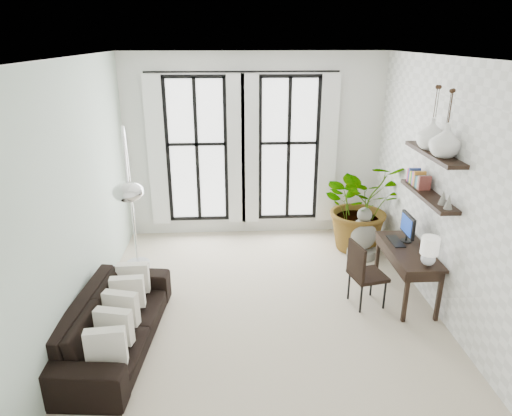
{
  "coord_description": "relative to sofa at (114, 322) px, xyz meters",
  "views": [
    {
      "loc": [
        -0.41,
        -5.32,
        3.42
      ],
      "look_at": [
        -0.09,
        0.3,
        1.29
      ],
      "focal_mm": 32.0,
      "sensor_mm": 36.0,
      "label": 1
    }
  ],
  "objects": [
    {
      "name": "floor",
      "position": [
        1.8,
        0.77,
        -0.32
      ],
      "size": [
        5.0,
        5.0,
        0.0
      ],
      "primitive_type": "plane",
      "color": "beige",
      "rests_on": "ground"
    },
    {
      "name": "ceiling",
      "position": [
        1.8,
        0.77,
        2.88
      ],
      "size": [
        5.0,
        5.0,
        0.0
      ],
      "primitive_type": "plane",
      "color": "white",
      "rests_on": "wall_back"
    },
    {
      "name": "wall_left",
      "position": [
        -0.45,
        0.77,
        1.28
      ],
      "size": [
        0.0,
        5.0,
        5.0
      ],
      "primitive_type": "plane",
      "rotation": [
        1.57,
        0.0,
        1.57
      ],
      "color": "silver",
      "rests_on": "floor"
    },
    {
      "name": "wall_right",
      "position": [
        4.05,
        0.77,
        1.28
      ],
      "size": [
        0.0,
        5.0,
        5.0
      ],
      "primitive_type": "plane",
      "rotation": [
        1.57,
        0.0,
        -1.57
      ],
      "color": "white",
      "rests_on": "floor"
    },
    {
      "name": "wall_back",
      "position": [
        1.8,
        3.27,
        1.28
      ],
      "size": [
        4.5,
        0.0,
        4.5
      ],
      "primitive_type": "plane",
      "rotation": [
        1.57,
        0.0,
        0.0
      ],
      "color": "white",
      "rests_on": "floor"
    },
    {
      "name": "windows",
      "position": [
        1.6,
        3.2,
        1.24
      ],
      "size": [
        3.26,
        0.13,
        2.65
      ],
      "color": "white",
      "rests_on": "wall_back"
    },
    {
      "name": "wall_shelves",
      "position": [
        3.91,
        0.88,
        1.41
      ],
      "size": [
        0.25,
        1.3,
        0.6
      ],
      "color": "black",
      "rests_on": "wall_right"
    },
    {
      "name": "sofa",
      "position": [
        0.0,
        0.0,
        0.0
      ],
      "size": [
        1.05,
        2.25,
        0.63
      ],
      "primitive_type": "imported",
      "rotation": [
        0.0,
        0.0,
        1.48
      ],
      "color": "black",
      "rests_on": "floor"
    },
    {
      "name": "throw_pillows",
      "position": [
        0.1,
        -0.0,
        0.18
      ],
      "size": [
        0.4,
        1.52,
        0.4
      ],
      "color": "silver",
      "rests_on": "sofa"
    },
    {
      "name": "plant",
      "position": [
        3.55,
        2.47,
        0.47
      ],
      "size": [
        1.65,
        1.5,
        1.57
      ],
      "primitive_type": "imported",
      "rotation": [
        0.0,
        0.0,
        0.22
      ],
      "color": "#2D7228",
      "rests_on": "floor"
    },
    {
      "name": "desk",
      "position": [
        3.75,
        0.79,
        0.38
      ],
      "size": [
        0.53,
        1.25,
        1.13
      ],
      "color": "black",
      "rests_on": "floor"
    },
    {
      "name": "desk_chair",
      "position": [
        3.1,
        0.69,
        0.2
      ],
      "size": [
        0.52,
        0.52,
        0.91
      ],
      "rotation": [
        0.0,
        0.0,
        0.22
      ],
      "color": "black",
      "rests_on": "floor"
    },
    {
      "name": "arc_lamp",
      "position": [
        0.1,
        0.97,
        1.59
      ],
      "size": [
        0.75,
        2.21,
        2.44
      ],
      "color": "silver",
      "rests_on": "floor"
    },
    {
      "name": "buddha",
      "position": [
        3.51,
        2.12,
        0.04
      ],
      "size": [
        0.48,
        0.48,
        0.86
      ],
      "color": "gray",
      "rests_on": "floor"
    },
    {
      "name": "vase_a",
      "position": [
        3.91,
        0.59,
        1.95
      ],
      "size": [
        0.37,
        0.37,
        0.38
      ],
      "primitive_type": "imported",
      "color": "white",
      "rests_on": "shelf_upper"
    },
    {
      "name": "vase_b",
      "position": [
        3.91,
        0.99,
        1.95
      ],
      "size": [
        0.37,
        0.37,
        0.38
      ],
      "primitive_type": "imported",
      "color": "white",
      "rests_on": "shelf_upper"
    }
  ]
}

